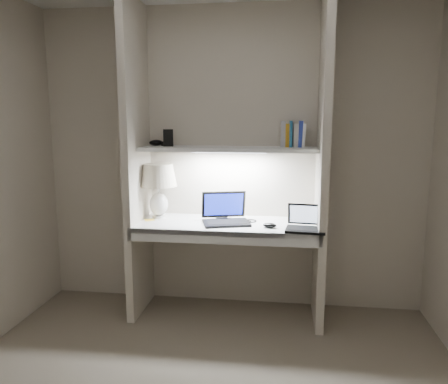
% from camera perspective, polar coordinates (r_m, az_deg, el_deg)
% --- Properties ---
extents(back_wall, '(3.20, 0.01, 2.50)m').
position_cam_1_polar(back_wall, '(3.68, 0.94, 4.27)').
color(back_wall, beige).
rests_on(back_wall, floor).
extents(alcove_panel_left, '(0.06, 0.55, 2.50)m').
position_cam_1_polar(alcove_panel_left, '(3.57, -11.33, 3.93)').
color(alcove_panel_left, beige).
rests_on(alcove_panel_left, floor).
extents(alcove_panel_right, '(0.06, 0.55, 2.50)m').
position_cam_1_polar(alcove_panel_right, '(3.39, 12.74, 3.58)').
color(alcove_panel_right, beige).
rests_on(alcove_panel_right, floor).
extents(desk, '(1.40, 0.55, 0.04)m').
position_cam_1_polar(desk, '(3.49, 0.38, -4.35)').
color(desk, white).
rests_on(desk, alcove_panel_left).
extents(desk_apron, '(1.46, 0.03, 0.10)m').
position_cam_1_polar(desk_apron, '(3.25, -0.21, -5.96)').
color(desk_apron, silver).
rests_on(desk_apron, desk).
extents(shelf, '(1.40, 0.36, 0.03)m').
position_cam_1_polar(shelf, '(3.49, 0.59, 5.63)').
color(shelf, silver).
rests_on(shelf, back_wall).
extents(strip_light, '(0.60, 0.04, 0.02)m').
position_cam_1_polar(strip_light, '(3.49, 0.59, 5.27)').
color(strip_light, white).
rests_on(strip_light, shelf).
extents(table_lamp, '(0.31, 0.31, 0.45)m').
position_cam_1_polar(table_lamp, '(3.64, -8.57, 1.36)').
color(table_lamp, white).
rests_on(table_lamp, desk).
extents(laptop_main, '(0.43, 0.39, 0.24)m').
position_cam_1_polar(laptop_main, '(3.49, 0.17, -3.12)').
color(laptop_main, black).
rests_on(laptop_main, desk).
extents(laptop_netbook, '(0.31, 0.28, 0.18)m').
position_cam_1_polar(laptop_netbook, '(3.32, 10.69, -4.14)').
color(laptop_netbook, black).
rests_on(laptop_netbook, desk).
extents(speaker, '(0.11, 0.09, 0.14)m').
position_cam_1_polar(speaker, '(3.64, -0.37, -2.34)').
color(speaker, silver).
rests_on(speaker, desk).
extents(mouse, '(0.12, 0.09, 0.04)m').
position_cam_1_polar(mouse, '(3.34, 5.99, -4.35)').
color(mouse, black).
rests_on(mouse, desk).
extents(cable_coil, '(0.10, 0.10, 0.01)m').
position_cam_1_polar(cable_coil, '(3.53, 3.50, -3.79)').
color(cable_coil, black).
rests_on(cable_coil, desk).
extents(sticky_note, '(0.10, 0.10, 0.00)m').
position_cam_1_polar(sticky_note, '(3.63, -9.71, -3.62)').
color(sticky_note, yellow).
rests_on(sticky_note, desk).
extents(book_row, '(0.20, 0.14, 0.21)m').
position_cam_1_polar(book_row, '(3.55, 8.97, 7.41)').
color(book_row, white).
rests_on(book_row, shelf).
extents(shelf_box, '(0.09, 0.08, 0.14)m').
position_cam_1_polar(shelf_box, '(3.63, -7.30, 7.03)').
color(shelf_box, black).
rests_on(shelf_box, shelf).
extents(shelf_gadget, '(0.14, 0.12, 0.05)m').
position_cam_1_polar(shelf_gadget, '(3.70, -8.86, 6.38)').
color(shelf_gadget, black).
rests_on(shelf_gadget, shelf).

